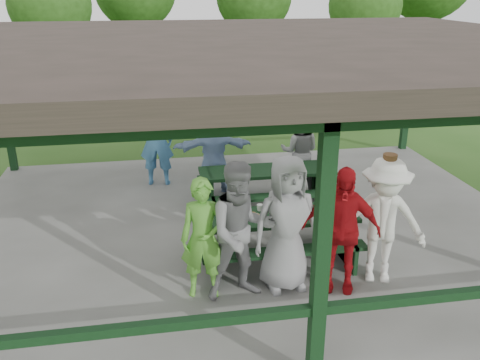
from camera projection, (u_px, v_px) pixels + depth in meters
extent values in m
plane|color=#284F18|center=(249.00, 231.00, 9.05)|extent=(90.00, 90.00, 0.00)
cube|color=slate|center=(249.00, 228.00, 9.03)|extent=(10.00, 8.00, 0.10)
cube|color=black|center=(321.00, 258.00, 4.98)|extent=(0.15, 0.15, 3.00)
cube|color=black|center=(4.00, 106.00, 11.21)|extent=(0.15, 0.15, 3.00)
cube|color=black|center=(219.00, 98.00, 11.96)|extent=(0.15, 0.15, 3.00)
cube|color=black|center=(409.00, 91.00, 12.72)|extent=(0.15, 0.15, 3.00)
cube|color=black|center=(75.00, 335.00, 4.82)|extent=(4.65, 0.10, 0.10)
cube|color=black|center=(117.00, 127.00, 11.80)|extent=(4.65, 0.10, 0.10)
cube|color=black|center=(316.00, 119.00, 12.56)|extent=(4.65, 0.10, 0.10)
cube|color=black|center=(330.00, 119.00, 4.47)|extent=(9.80, 0.15, 0.20)
cube|color=black|center=(218.00, 37.00, 11.46)|extent=(9.80, 0.15, 0.20)
cube|color=#2B251F|center=(250.00, 45.00, 7.89)|extent=(10.60, 8.60, 0.24)
cube|color=black|center=(277.00, 217.00, 7.68)|extent=(2.42, 0.75, 0.06)
cube|color=black|center=(286.00, 252.00, 7.28)|extent=(2.42, 0.28, 0.05)
cube|color=black|center=(269.00, 219.00, 8.30)|extent=(2.42, 0.28, 0.05)
cube|color=black|center=(210.00, 242.00, 7.64)|extent=(0.06, 0.70, 0.75)
cube|color=black|center=(340.00, 232.00, 7.97)|extent=(0.06, 0.70, 0.75)
cube|color=black|center=(210.00, 251.00, 7.70)|extent=(0.06, 1.39, 0.45)
cube|color=black|center=(340.00, 240.00, 8.02)|extent=(0.06, 1.39, 0.45)
cube|color=black|center=(267.00, 171.00, 9.57)|extent=(2.53, 0.75, 0.06)
cube|color=black|center=(273.00, 197.00, 9.16)|extent=(2.53, 0.28, 0.05)
cube|color=black|center=(261.00, 175.00, 10.18)|extent=(2.53, 0.28, 0.05)
cube|color=black|center=(210.00, 191.00, 9.52)|extent=(0.06, 0.70, 0.75)
cube|color=black|center=(321.00, 184.00, 9.86)|extent=(0.06, 0.70, 0.75)
cube|color=black|center=(210.00, 199.00, 9.57)|extent=(0.06, 1.39, 0.45)
cube|color=black|center=(321.00, 191.00, 9.92)|extent=(0.06, 1.39, 0.45)
cylinder|color=white|center=(206.00, 220.00, 7.50)|extent=(0.22, 0.22, 0.01)
torus|color=#9F7338|center=(203.00, 219.00, 7.47)|extent=(0.10, 0.10, 0.03)
torus|color=#9F7338|center=(209.00, 219.00, 7.48)|extent=(0.10, 0.10, 0.03)
torus|color=#9F7338|center=(205.00, 217.00, 7.53)|extent=(0.10, 0.10, 0.03)
cylinder|color=white|center=(254.00, 216.00, 7.61)|extent=(0.22, 0.22, 0.01)
torus|color=#9F7338|center=(251.00, 216.00, 7.58)|extent=(0.10, 0.10, 0.03)
torus|color=#9F7338|center=(257.00, 215.00, 7.59)|extent=(0.10, 0.10, 0.03)
torus|color=#9F7338|center=(253.00, 214.00, 7.65)|extent=(0.10, 0.10, 0.03)
cylinder|color=white|center=(298.00, 213.00, 7.72)|extent=(0.22, 0.22, 0.01)
torus|color=#9F7338|center=(296.00, 212.00, 7.69)|extent=(0.10, 0.10, 0.03)
torus|color=#9F7338|center=(301.00, 212.00, 7.70)|extent=(0.10, 0.10, 0.03)
torus|color=#9F7338|center=(298.00, 210.00, 7.76)|extent=(0.10, 0.10, 0.03)
cylinder|color=white|center=(343.00, 210.00, 7.84)|extent=(0.22, 0.22, 0.01)
torus|color=#9F7338|center=(342.00, 209.00, 7.80)|extent=(0.10, 0.10, 0.03)
torus|color=#9F7338|center=(346.00, 209.00, 7.82)|extent=(0.10, 0.10, 0.03)
torus|color=#9F7338|center=(343.00, 207.00, 7.87)|extent=(0.10, 0.10, 0.03)
cylinder|color=#381E0F|center=(201.00, 223.00, 7.30)|extent=(0.06, 0.06, 0.10)
cylinder|color=#381E0F|center=(202.00, 223.00, 7.30)|extent=(0.06, 0.06, 0.10)
cylinder|color=#381E0F|center=(222.00, 221.00, 7.35)|extent=(0.06, 0.06, 0.10)
cylinder|color=#381E0F|center=(298.00, 216.00, 7.53)|extent=(0.06, 0.06, 0.10)
cylinder|color=#381E0F|center=(335.00, 213.00, 7.62)|extent=(0.06, 0.06, 0.10)
cone|color=white|center=(224.00, 210.00, 7.71)|extent=(0.09, 0.09, 0.10)
cone|color=white|center=(242.00, 209.00, 7.76)|extent=(0.09, 0.09, 0.10)
cone|color=white|center=(260.00, 208.00, 7.80)|extent=(0.09, 0.09, 0.10)
cone|color=white|center=(322.00, 203.00, 7.96)|extent=(0.09, 0.09, 0.10)
imported|color=#59A934|center=(203.00, 239.00, 6.74)|extent=(0.68, 0.51, 1.69)
imported|color=gray|center=(241.00, 232.00, 6.67)|extent=(1.03, 0.85, 1.93)
imported|color=gray|center=(287.00, 224.00, 6.89)|extent=(0.99, 0.69, 1.94)
imported|color=#A80E14|center=(341.00, 229.00, 6.88)|extent=(1.14, 0.77, 1.80)
imported|color=white|center=(383.00, 221.00, 7.05)|extent=(1.35, 1.02, 1.86)
cylinder|color=brown|center=(390.00, 162.00, 6.74)|extent=(0.40, 0.40, 0.02)
cylinder|color=brown|center=(390.00, 158.00, 6.72)|extent=(0.24, 0.24, 0.11)
imported|color=#88A7D3|center=(213.00, 150.00, 10.25)|extent=(1.63, 0.57, 1.74)
imported|color=teal|center=(156.00, 140.00, 10.58)|extent=(0.76, 0.55, 1.94)
imported|color=gray|center=(300.00, 152.00, 10.33)|extent=(0.97, 0.87, 1.65)
imported|color=silver|center=(284.00, 93.00, 16.56)|extent=(6.08, 3.43, 1.60)
cube|color=navy|center=(163.00, 90.00, 16.81)|extent=(3.19, 2.21, 0.12)
cube|color=navy|center=(169.00, 86.00, 16.11)|extent=(2.80, 0.88, 0.41)
cube|color=navy|center=(156.00, 79.00, 17.32)|extent=(2.80, 0.88, 0.41)
cube|color=navy|center=(118.00, 86.00, 16.12)|extent=(0.47, 1.41, 0.41)
cube|color=navy|center=(203.00, 79.00, 17.31)|extent=(0.47, 1.41, 0.41)
cylinder|color=black|center=(143.00, 111.00, 15.93)|extent=(0.81, 0.40, 0.79)
cylinder|color=yellow|center=(143.00, 111.00, 15.93)|extent=(0.34, 0.30, 0.29)
cylinder|color=black|center=(130.00, 101.00, 17.23)|extent=(0.81, 0.40, 0.79)
cylinder|color=yellow|center=(130.00, 101.00, 17.23)|extent=(0.34, 0.30, 0.29)
cylinder|color=black|center=(198.00, 105.00, 16.70)|extent=(0.81, 0.40, 0.79)
cylinder|color=yellow|center=(198.00, 105.00, 16.70)|extent=(0.34, 0.30, 0.29)
cylinder|color=black|center=(182.00, 96.00, 18.00)|extent=(0.81, 0.40, 0.79)
cylinder|color=yellow|center=(182.00, 96.00, 18.00)|extent=(0.34, 0.30, 0.29)
cube|color=navy|center=(217.00, 88.00, 17.65)|extent=(1.02, 0.37, 0.08)
cone|color=#F2590C|center=(116.00, 83.00, 16.06)|extent=(0.14, 0.40, 0.41)
cylinder|color=#312013|center=(57.00, 60.00, 20.48)|extent=(0.36, 0.36, 2.48)
sphere|color=#224612|center=(50.00, 4.00, 19.71)|extent=(3.17, 3.17, 3.17)
cylinder|color=#312013|center=(139.00, 44.00, 23.91)|extent=(0.36, 0.36, 2.91)
cylinder|color=#312013|center=(253.00, 48.00, 23.64)|extent=(0.36, 0.36, 2.67)
cylinder|color=#312013|center=(361.00, 55.00, 22.31)|extent=(0.36, 0.36, 2.42)
sphere|color=#224612|center=(365.00, 5.00, 21.57)|extent=(3.09, 3.09, 3.09)
cylinder|color=#312013|center=(421.00, 37.00, 24.73)|extent=(0.36, 0.36, 3.36)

